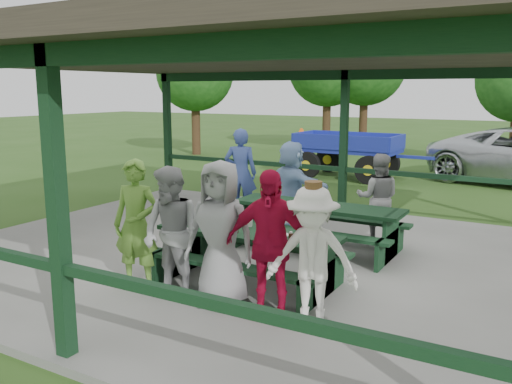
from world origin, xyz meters
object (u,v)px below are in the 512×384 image
Objects in this scene: contestant_grey_left at (172,234)px; spectator_grey at (378,198)px; picnic_table_far at (317,220)px; contestant_white_fedora at (312,258)px; spectator_blue at (241,173)px; contestant_green at (136,225)px; picnic_table_near at (248,251)px; spectator_lblue at (292,186)px; contestant_grey_mid at (220,234)px; contestant_red at (269,244)px; farm_trailer at (348,154)px.

contestant_grey_left is 4.12m from spectator_grey.
contestant_grey_left is at bearing -103.69° from picnic_table_far.
contestant_white_fedora is 5.40m from spectator_blue.
spectator_grey is at bearing 149.60° from spectator_blue.
spectator_grey is at bearing 47.08° from contestant_green.
spectator_lblue reaches higher than picnic_table_near.
spectator_blue reaches higher than picnic_table_far.
contestant_grey_mid reaches higher than picnic_table_far.
picnic_table_far is at bearing 89.41° from contestant_red.
contestant_grey_mid is at bearing 169.32° from contestant_white_fedora.
picnic_table_near is 1.46× the size of contestant_green.
contestant_grey_mid is at bearing -91.44° from picnic_table_far.
contestant_red is 1.06× the size of contestant_white_fedora.
contestant_green reaches higher than spectator_grey.
picnic_table_near is at bearing 128.31° from spectator_lblue.
picnic_table_near is 2.00m from picnic_table_far.
spectator_grey is at bearing 87.23° from contestant_white_fedora.
picnic_table_far is 2.87m from contestant_red.
contestant_grey_mid is 4.69m from spectator_blue.
spectator_lblue is (-0.78, 2.90, 0.37)m from picnic_table_near.
spectator_blue is at bearing 149.60° from picnic_table_far.
contestant_red is 0.55m from contestant_white_fedora.
spectator_lblue is (-0.92, 0.90, 0.36)m from picnic_table_far.
spectator_lblue reaches higher than spectator_grey.
contestant_green reaches higher than picnic_table_near.
contestant_red is 0.95× the size of spectator_blue.
spectator_blue is 3.03m from spectator_grey.
spectator_blue is (-2.90, 4.13, 0.05)m from contestant_red.
contestant_grey_left is at bearing -80.02° from farm_trailer.
spectator_lblue is (-2.06, 3.71, 0.04)m from contestant_white_fedora.
picnic_table_far is 1.53× the size of spectator_blue.
spectator_blue is at bearing -88.11° from farm_trailer.
contestant_red reaches higher than contestant_grey_left.
picnic_table_near is 3.10m from spectator_grey.
contestant_grey_left is 0.40× the size of farm_trailer.
contestant_grey_mid reaches higher than spectator_lblue.
contestant_grey_left is (0.64, -0.07, -0.02)m from contestant_green.
contestant_grey_mid is 3.83m from spectator_grey.
contestant_white_fedora is 1.07× the size of spectator_grey.
contestant_white_fedora is (1.21, -0.03, -0.10)m from contestant_grey_mid.
picnic_table_near is at bearing 120.44° from contestant_red.
contestant_red is at bearing -46.87° from picnic_table_near.
contestant_grey_mid is 0.67m from contestant_red.
contestant_grey_mid is (1.28, 0.05, 0.03)m from contestant_green.
contestant_red reaches higher than spectator_lblue.
spectator_lblue is 7.13m from farm_trailer.
spectator_grey is (3.00, -0.38, -0.15)m from spectator_blue.
contestant_grey_mid reaches higher than spectator_grey.
picnic_table_far is 0.66× the size of farm_trailer.
farm_trailer is (-1.47, 6.97, -0.21)m from spectator_lblue.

